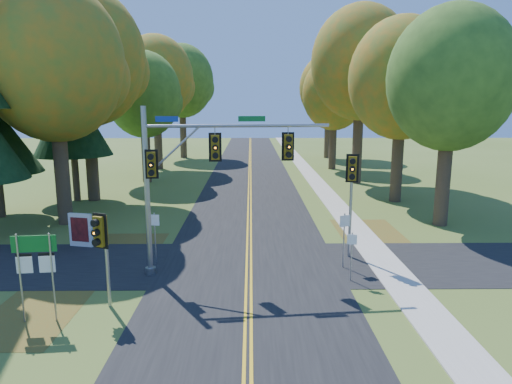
{
  "coord_description": "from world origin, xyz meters",
  "views": [
    {
      "loc": [
        0.1,
        -17.8,
        7.18
      ],
      "look_at": [
        0.33,
        2.72,
        3.2
      ],
      "focal_mm": 32.0,
      "sensor_mm": 36.0,
      "label": 1
    }
  ],
  "objects_px": {
    "traffic_mast": "(193,168)",
    "info_kiosk": "(81,230)",
    "route_sign_cluster": "(35,260)",
    "east_signal_pole": "(352,180)"
  },
  "relations": [
    {
      "from": "traffic_mast",
      "to": "info_kiosk",
      "type": "height_order",
      "value": "traffic_mast"
    },
    {
      "from": "traffic_mast",
      "to": "route_sign_cluster",
      "type": "relative_size",
      "value": 2.56
    },
    {
      "from": "traffic_mast",
      "to": "route_sign_cluster",
      "type": "bearing_deg",
      "value": -142.53
    },
    {
      "from": "east_signal_pole",
      "to": "info_kiosk",
      "type": "xyz_separation_m",
      "value": [
        -13.29,
        1.97,
        -2.89
      ]
    },
    {
      "from": "east_signal_pole",
      "to": "route_sign_cluster",
      "type": "xyz_separation_m",
      "value": [
        -11.7,
        -6.19,
        -1.6
      ]
    },
    {
      "from": "traffic_mast",
      "to": "route_sign_cluster",
      "type": "distance_m",
      "value": 6.87
    },
    {
      "from": "route_sign_cluster",
      "to": "info_kiosk",
      "type": "relative_size",
      "value": 1.76
    },
    {
      "from": "route_sign_cluster",
      "to": "info_kiosk",
      "type": "bearing_deg",
      "value": 95.08
    },
    {
      "from": "route_sign_cluster",
      "to": "east_signal_pole",
      "type": "bearing_deg",
      "value": 21.96
    },
    {
      "from": "east_signal_pole",
      "to": "route_sign_cluster",
      "type": "bearing_deg",
      "value": -140.77
    }
  ]
}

